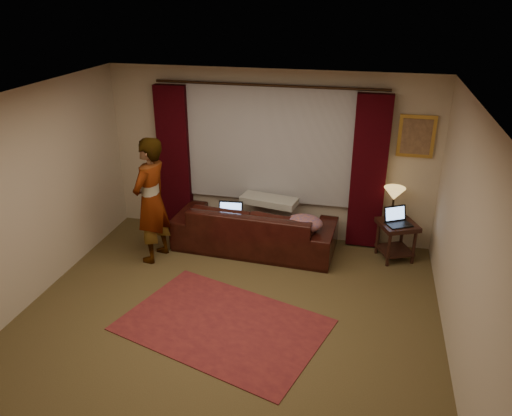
{
  "coord_description": "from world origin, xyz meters",
  "views": [
    {
      "loc": [
        1.46,
        -4.62,
        3.63
      ],
      "look_at": [
        0.1,
        1.2,
        1.0
      ],
      "focal_mm": 35.0,
      "sensor_mm": 36.0,
      "label": 1
    }
  ],
  "objects": [
    {
      "name": "tiffany_lamp",
      "position": [
        1.88,
        2.21,
        0.82
      ],
      "size": [
        0.43,
        0.43,
        0.49
      ],
      "primitive_type": null,
      "rotation": [
        0.0,
        0.0,
        0.65
      ],
      "color": "olive",
      "rests_on": "end_table"
    },
    {
      "name": "laptop_sofa",
      "position": [
        -0.44,
        1.76,
        0.62
      ],
      "size": [
        0.4,
        0.43,
        0.26
      ],
      "primitive_type": null,
      "rotation": [
        0.0,
        0.0,
        0.09
      ],
      "color": "black",
      "rests_on": "sofa"
    },
    {
      "name": "wall_left",
      "position": [
        -2.5,
        0.0,
        1.3
      ],
      "size": [
        0.02,
        5.0,
        2.6
      ],
      "primitive_type": "cube",
      "color": "#BFAE97",
      "rests_on": "ground"
    },
    {
      "name": "clothing_pile",
      "position": [
        0.67,
        1.72,
        0.6
      ],
      "size": [
        0.64,
        0.57,
        0.22
      ],
      "primitive_type": "ellipsoid",
      "rotation": [
        0.0,
        0.0,
        -0.37
      ],
      "color": "#82525F",
      "rests_on": "sofa"
    },
    {
      "name": "drape_left",
      "position": [
        -1.5,
        2.39,
        1.18
      ],
      "size": [
        0.5,
        0.14,
        2.3
      ],
      "primitive_type": "cube",
      "color": "black",
      "rests_on": "floor"
    },
    {
      "name": "area_rug",
      "position": [
        -0.02,
        -0.02,
        0.01
      ],
      "size": [
        2.64,
        2.13,
        0.01
      ],
      "primitive_type": "cube",
      "rotation": [
        0.0,
        0.0,
        -0.3
      ],
      "color": "maroon",
      "rests_on": "floor"
    },
    {
      "name": "floor",
      "position": [
        0.0,
        0.0,
        -0.01
      ],
      "size": [
        5.0,
        5.0,
        0.01
      ],
      "primitive_type": "cube",
      "color": "brown",
      "rests_on": "ground"
    },
    {
      "name": "wall_right",
      "position": [
        2.5,
        0.0,
        1.3
      ],
      "size": [
        0.02,
        5.0,
        2.6
      ],
      "primitive_type": "cube",
      "color": "#BFAE97",
      "rests_on": "ground"
    },
    {
      "name": "wall_front",
      "position": [
        0.0,
        -2.5,
        1.3
      ],
      "size": [
        5.0,
        0.02,
        2.6
      ],
      "primitive_type": "cube",
      "color": "#BFAE97",
      "rests_on": "ground"
    },
    {
      "name": "sofa",
      "position": [
        -0.09,
        1.94,
        0.48
      ],
      "size": [
        2.45,
        1.15,
        0.97
      ],
      "primitive_type": "imported",
      "rotation": [
        0.0,
        0.0,
        3.09
      ],
      "color": "black",
      "rests_on": "floor"
    },
    {
      "name": "picture_frame",
      "position": [
        2.1,
        2.47,
        1.75
      ],
      "size": [
        0.5,
        0.04,
        0.6
      ],
      "primitive_type": "cube",
      "color": "#C08E39",
      "rests_on": "wall_back"
    },
    {
      "name": "ceiling",
      "position": [
        0.0,
        0.0,
        2.6
      ],
      "size": [
        5.0,
        5.0,
        0.02
      ],
      "primitive_type": "cube",
      "color": "silver",
      "rests_on": "ground"
    },
    {
      "name": "end_table",
      "position": [
        1.97,
        2.09,
        0.29
      ],
      "size": [
        0.66,
        0.66,
        0.58
      ],
      "primitive_type": "cube",
      "rotation": [
        0.0,
        0.0,
        0.42
      ],
      "color": "black",
      "rests_on": "floor"
    },
    {
      "name": "laptop_table",
      "position": [
        1.98,
        2.02,
        0.7
      ],
      "size": [
        0.47,
        0.48,
        0.24
      ],
      "primitive_type": null,
      "rotation": [
        0.0,
        0.0,
        0.52
      ],
      "color": "black",
      "rests_on": "end_table"
    },
    {
      "name": "person",
      "position": [
        -1.44,
        1.31,
        0.91
      ],
      "size": [
        0.62,
        0.62,
        1.82
      ],
      "primitive_type": "imported",
      "rotation": [
        0.0,
        0.0,
        -1.75
      ],
      "color": "#9D9C96",
      "rests_on": "floor"
    },
    {
      "name": "wall_back",
      "position": [
        0.0,
        2.5,
        1.3
      ],
      "size": [
        5.0,
        0.02,
        2.6
      ],
      "primitive_type": "cube",
      "color": "#BFAE97",
      "rests_on": "ground"
    },
    {
      "name": "curtain_rod",
      "position": [
        0.0,
        2.39,
        2.38
      ],
      "size": [
        0.04,
        0.04,
        3.4
      ],
      "primitive_type": "cylinder",
      "color": "black",
      "rests_on": "wall_back"
    },
    {
      "name": "sheer_curtain",
      "position": [
        0.0,
        2.44,
        1.5
      ],
      "size": [
        2.5,
        0.05,
        1.8
      ],
      "primitive_type": "cube",
      "color": "#9E9DA4",
      "rests_on": "wall_back"
    },
    {
      "name": "throw_blanket",
      "position": [
        0.08,
        2.15,
        0.97
      ],
      "size": [
        0.89,
        0.48,
        0.1
      ],
      "primitive_type": "cube",
      "rotation": [
        0.0,
        0.0,
        -0.18
      ],
      "color": "#9D9C96",
      "rests_on": "sofa"
    },
    {
      "name": "drape_right",
      "position": [
        1.5,
        2.39,
        1.18
      ],
      "size": [
        0.5,
        0.14,
        2.3
      ],
      "primitive_type": "cube",
      "color": "black",
      "rests_on": "floor"
    }
  ]
}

